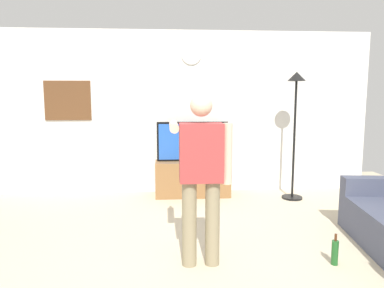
{
  "coord_description": "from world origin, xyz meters",
  "views": [
    {
      "loc": [
        -0.26,
        -3.12,
        1.64
      ],
      "look_at": [
        0.05,
        1.2,
        1.05
      ],
      "focal_mm": 33.55,
      "sensor_mm": 36.0,
      "label": 1
    }
  ],
  "objects": [
    {
      "name": "wall_clock",
      "position": [
        0.16,
        2.89,
        2.31
      ],
      "size": [
        0.33,
        0.03,
        0.33
      ],
      "primitive_type": "cylinder",
      "rotation": [
        1.57,
        0.0,
        0.0
      ],
      "color": "white"
    },
    {
      "name": "tv_stand",
      "position": [
        0.16,
        2.6,
        0.29
      ],
      "size": [
        1.21,
        0.44,
        0.58
      ],
      "color": "olive",
      "rests_on": "ground_plane"
    },
    {
      "name": "ground_plane",
      "position": [
        0.0,
        0.0,
        0.0
      ],
      "size": [
        8.4,
        8.4,
        0.0
      ],
      "primitive_type": "plane",
      "color": "beige"
    },
    {
      "name": "framed_picture",
      "position": [
        -1.86,
        2.9,
        1.56
      ],
      "size": [
        0.74,
        0.04,
        0.64
      ],
      "primitive_type": "cube",
      "color": "brown"
    },
    {
      "name": "beverage_bottle",
      "position": [
        1.36,
        0.08,
        0.13
      ],
      "size": [
        0.07,
        0.07,
        0.31
      ],
      "color": "#1E5923",
      "rests_on": "ground_plane"
    },
    {
      "name": "television",
      "position": [
        0.16,
        2.65,
        0.9
      ],
      "size": [
        1.15,
        0.07,
        0.64
      ],
      "color": "black",
      "rests_on": "tv_stand"
    },
    {
      "name": "floor_lamp",
      "position": [
        1.74,
        2.33,
        1.43
      ],
      "size": [
        0.32,
        0.32,
        2.0
      ],
      "color": "black",
      "rests_on": "ground_plane"
    },
    {
      "name": "back_wall",
      "position": [
        0.0,
        2.95,
        1.35
      ],
      "size": [
        6.4,
        0.1,
        2.7
      ],
      "primitive_type": "cube",
      "color": "silver",
      "rests_on": "ground_plane"
    },
    {
      "name": "person_standing_nearer_lamp",
      "position": [
        0.06,
        0.19,
        0.93
      ],
      "size": [
        0.59,
        0.78,
        1.65
      ],
      "color": "gray",
      "rests_on": "ground_plane"
    }
  ]
}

